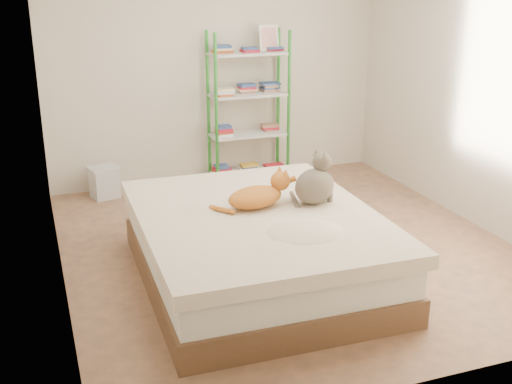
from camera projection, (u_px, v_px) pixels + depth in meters
name	position (u px, v px, depth m)	size (l,w,h in m)	color
room	(289.00, 101.00, 5.24)	(3.81, 4.21, 2.61)	tan
bed	(257.00, 247.00, 4.97)	(1.80, 2.23, 0.56)	brown
orange_cat	(255.00, 194.00, 4.96)	(0.54, 0.29, 0.22)	gold
grey_cat	(315.00, 179.00, 5.01)	(0.30, 0.36, 0.41)	#796B56
shelf_unit	(249.00, 109.00, 7.16)	(0.88, 0.36, 1.74)	green
cardboard_box	(257.00, 207.00, 6.08)	(0.52, 0.50, 0.41)	olive
white_bin	(104.00, 182.00, 6.83)	(0.36, 0.33, 0.34)	silver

